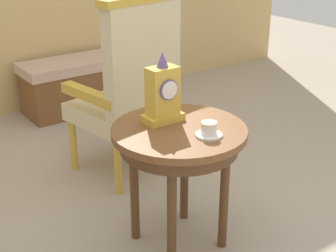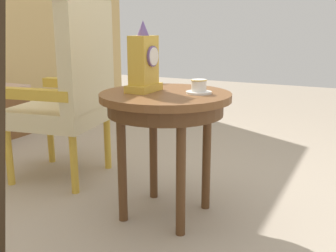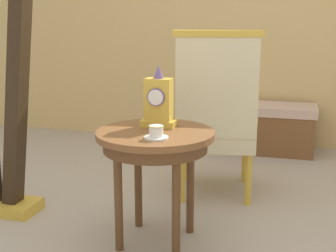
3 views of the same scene
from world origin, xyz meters
TOP-DOWN VIEW (x-y plane):
  - ground_plane at (0.00, 0.00)m, footprint 10.00×10.00m
  - side_table at (0.00, -0.04)m, footprint 0.63×0.63m
  - teacup_left at (0.05, -0.19)m, footprint 0.12×0.12m
  - mantel_clock at (-0.01, 0.07)m, footprint 0.19×0.11m
  - armchair at (0.20, 0.70)m, footprint 0.62×0.61m
  - window_bench at (0.43, 1.95)m, footprint 0.91×0.40m

SIDE VIEW (x-z plane):
  - ground_plane at x=0.00m, z-range 0.00..0.00m
  - window_bench at x=0.43m, z-range 0.00..0.44m
  - side_table at x=0.00m, z-range 0.23..0.87m
  - armchair at x=0.20m, z-range 0.02..1.16m
  - teacup_left at x=0.05m, z-range 0.63..0.69m
  - mantel_clock at x=-0.01m, z-range 0.60..0.93m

